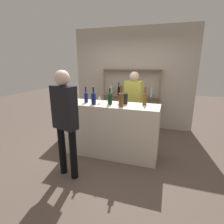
# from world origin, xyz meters

# --- Properties ---
(ground_plane) EXTENTS (16.00, 16.00, 0.00)m
(ground_plane) POSITION_xyz_m (0.00, 0.00, 0.00)
(ground_plane) COLOR brown
(bar_counter) EXTENTS (1.84, 0.60, 1.07)m
(bar_counter) POSITION_xyz_m (0.00, 0.00, 0.53)
(bar_counter) COLOR beige
(bar_counter) RESTS_ON ground_plane
(back_wall) EXTENTS (3.44, 0.12, 2.80)m
(back_wall) POSITION_xyz_m (0.00, 1.90, 1.40)
(back_wall) COLOR #B2A899
(back_wall) RESTS_ON ground_plane
(back_shelf) EXTENTS (1.65, 0.18, 1.68)m
(back_shelf) POSITION_xyz_m (-0.02, 1.72, 1.10)
(back_shelf) COLOR #897056
(back_shelf) RESTS_ON ground_plane
(counter_bottle_0) EXTENTS (0.08, 0.08, 0.39)m
(counter_bottle_0) POSITION_xyz_m (0.23, -0.16, 1.21)
(counter_bottle_0) COLOR brown
(counter_bottle_0) RESTS_ON bar_counter
(counter_bottle_1) EXTENTS (0.08, 0.08, 0.34)m
(counter_bottle_1) POSITION_xyz_m (0.61, 0.14, 1.19)
(counter_bottle_1) COLOR brown
(counter_bottle_1) RESTS_ON bar_counter
(counter_bottle_2) EXTENTS (0.07, 0.07, 0.32)m
(counter_bottle_2) POSITION_xyz_m (-0.55, -0.01, 1.18)
(counter_bottle_2) COLOR #0F1956
(counter_bottle_2) RESTS_ON bar_counter
(counter_bottle_3) EXTENTS (0.09, 0.09, 0.32)m
(counter_bottle_3) POSITION_xyz_m (-0.04, -0.02, 1.19)
(counter_bottle_3) COLOR black
(counter_bottle_3) RESTS_ON bar_counter
(counter_bottle_4) EXTENTS (0.09, 0.09, 0.35)m
(counter_bottle_4) POSITION_xyz_m (-0.33, -0.13, 1.20)
(counter_bottle_4) COLOR #0F1956
(counter_bottle_4) RESTS_ON bar_counter
(wine_glass) EXTENTS (0.07, 0.07, 0.16)m
(wine_glass) POSITION_xyz_m (-0.25, -0.04, 1.19)
(wine_glass) COLOR silver
(wine_glass) RESTS_ON bar_counter
(ice_bucket) EXTENTS (0.19, 0.19, 0.21)m
(ice_bucket) POSITION_xyz_m (0.19, 0.12, 1.17)
(ice_bucket) COLOR black
(ice_bucket) RESTS_ON bar_counter
(customer_left) EXTENTS (0.44, 0.28, 1.74)m
(customer_left) POSITION_xyz_m (-0.47, -0.92, 1.04)
(customer_left) COLOR black
(customer_left) RESTS_ON ground_plane
(server_behind_counter) EXTENTS (0.46, 0.30, 1.65)m
(server_behind_counter) POSITION_xyz_m (0.25, 0.88, 0.98)
(server_behind_counter) COLOR brown
(server_behind_counter) RESTS_ON ground_plane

